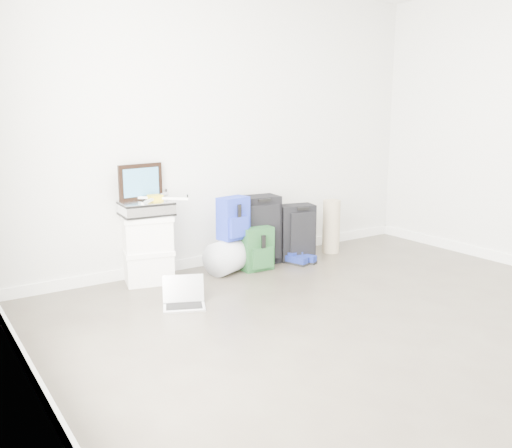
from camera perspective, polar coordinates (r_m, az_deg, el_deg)
ground at (r=3.78m, az=17.67°, el=-12.32°), size 5.00×5.00×0.00m
room_envelope at (r=3.47m, az=19.28°, el=14.70°), size 4.52×5.02×2.71m
boxes_stack at (r=4.90m, az=-11.31°, el=-2.58°), size 0.49×0.43×0.61m
briefcase at (r=4.82m, az=-11.49°, el=1.60°), size 0.45×0.35×0.12m
painting at (r=4.88m, az=-12.03°, el=4.35°), size 0.43×0.10×0.32m
drone at (r=4.82m, az=-10.56°, el=2.71°), size 0.46×0.46×0.05m
duffel_bag at (r=5.18m, az=-2.50°, el=-3.22°), size 0.60×0.50×0.32m
blue_backpack at (r=5.07m, az=-2.37°, el=0.54°), size 0.31×0.25×0.40m
large_suitcase at (r=5.38m, az=0.10°, el=-0.65°), size 0.47×0.33×0.68m
green_backpack at (r=5.19m, az=0.12°, el=-2.69°), size 0.31×0.23×0.42m
carry_on at (r=5.54m, az=4.27°, el=-0.89°), size 0.40×0.31×0.57m
shoes at (r=5.46m, az=4.69°, el=-3.76°), size 0.28×0.26×0.08m
rolled_rug at (r=5.87m, az=7.92°, el=-0.24°), size 0.19×0.19×0.57m
laptop at (r=4.34m, az=-7.61°, el=-7.83°), size 0.39×0.34×0.23m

